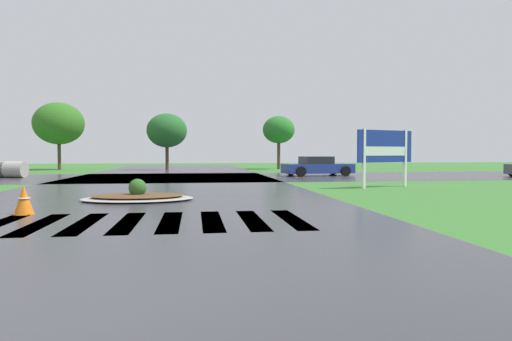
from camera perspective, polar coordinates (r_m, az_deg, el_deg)
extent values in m
cube|color=#38722D|center=(4.73, -26.03, -17.24)|extent=(120.00, 120.00, 0.10)
cube|color=#35353A|center=(14.38, -13.43, -3.79)|extent=(11.91, 80.00, 0.01)
cube|color=#35353A|center=(27.92, -10.67, -0.85)|extent=(90.00, 10.72, 0.01)
cube|color=white|center=(10.61, -25.51, -6.10)|extent=(0.45, 3.15, 0.01)
cube|color=white|center=(10.37, -20.74, -6.22)|extent=(0.45, 3.15, 0.01)
cube|color=white|center=(10.21, -15.78, -6.29)|extent=(0.45, 3.15, 0.01)
cube|color=white|center=(10.12, -10.70, -6.31)|extent=(0.45, 3.15, 0.01)
cube|color=white|center=(10.12, -5.57, -6.29)|extent=(0.45, 3.15, 0.01)
cube|color=white|center=(10.19, -0.48, -6.22)|extent=(0.45, 3.15, 0.01)
cube|color=white|center=(10.34, 4.50, -6.10)|extent=(0.45, 3.15, 0.01)
cube|color=white|center=(21.12, 18.21, 1.48)|extent=(0.15, 0.15, 2.51)
cube|color=white|center=(19.47, 13.39, 1.47)|extent=(0.15, 0.15, 2.51)
cube|color=navy|center=(20.28, 15.91, 2.94)|extent=(2.88, 1.14, 1.38)
cube|color=white|center=(20.28, 15.90, 2.36)|extent=(2.20, 0.89, 0.39)
ellipsoid|color=#9E9B93|center=(14.80, -14.64, -3.41)|extent=(3.48, 2.33, 0.12)
ellipsoid|color=brown|center=(14.80, -14.65, -3.07)|extent=(2.85, 1.91, 0.10)
sphere|color=#2D6023|center=(14.77, -14.66, -2.10)|extent=(0.56, 0.56, 0.56)
cube|color=navy|center=(29.73, 7.76, 0.26)|extent=(4.67, 2.39, 0.60)
cube|color=#1E232B|center=(29.68, 7.57, 1.30)|extent=(2.08, 1.82, 0.48)
cylinder|color=black|center=(31.22, 9.64, 0.07)|extent=(0.66, 0.30, 0.64)
cylinder|color=black|center=(29.53, 11.19, -0.07)|extent=(0.66, 0.30, 0.64)
cylinder|color=black|center=(30.05, 4.38, 0.01)|extent=(0.66, 0.30, 0.64)
cylinder|color=black|center=(28.30, 5.67, -0.14)|extent=(0.66, 0.30, 0.64)
cylinder|color=#9E9B93|center=(30.72, -28.45, 0.12)|extent=(1.86, 1.28, 0.99)
cone|color=orange|center=(12.38, -27.13, -3.29)|extent=(0.46, 0.46, 0.72)
torus|color=white|center=(12.38, -27.13, -3.12)|extent=(0.28, 0.28, 0.04)
cube|color=orange|center=(12.42, -27.10, -4.88)|extent=(0.36, 0.36, 0.03)
cylinder|color=#4C3823|center=(43.05, -23.48, 1.77)|extent=(0.28, 0.28, 2.53)
ellipsoid|color=#316C20|center=(43.12, -23.53, 5.44)|extent=(4.27, 4.27, 3.63)
cylinder|color=#4C3823|center=(39.66, -11.11, 1.64)|extent=(0.28, 0.28, 2.19)
ellipsoid|color=#25622A|center=(39.70, -11.13, 4.95)|extent=(3.42, 3.42, 2.91)
cylinder|color=#4C3823|center=(41.07, 2.86, 1.95)|extent=(0.28, 0.28, 2.55)
ellipsoid|color=#277328|center=(41.12, 2.87, 5.14)|extent=(2.89, 2.89, 2.46)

